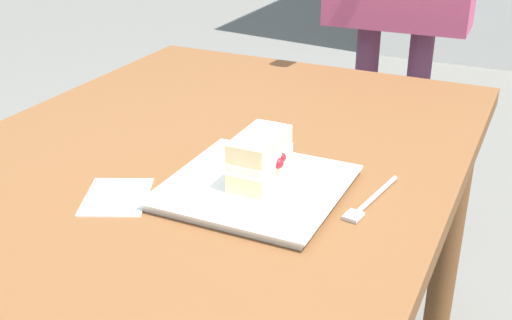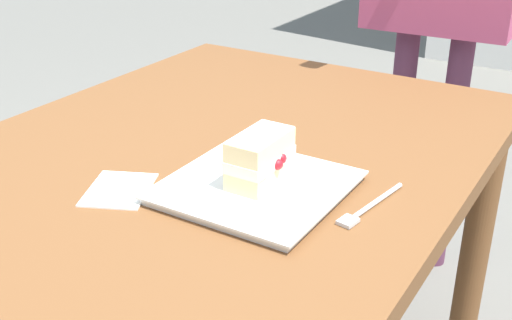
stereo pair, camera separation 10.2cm
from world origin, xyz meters
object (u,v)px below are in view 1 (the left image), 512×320
paper_napkin (116,197)px  dessert_fork (370,201)px  dessert_plate (256,188)px  cake_slice (260,158)px  patio_table (140,250)px

paper_napkin → dessert_fork: bearing=112.9°
paper_napkin → dessert_plate: bearing=120.7°
cake_slice → patio_table: bearing=-52.7°
dessert_fork → paper_napkin: (0.16, -0.37, -0.00)m
patio_table → dessert_plate: dessert_plate is taller
cake_slice → paper_napkin: bearing=-57.7°
dessert_fork → paper_napkin: 0.40m
cake_slice → dessert_fork: cake_slice is taller
dessert_fork → paper_napkin: bearing=-67.1°
dessert_plate → dessert_fork: bearing=103.4°
patio_table → dessert_fork: size_ratio=9.75×
cake_slice → dessert_fork: bearing=100.8°
cake_slice → dessert_plate: bearing=-15.5°
cake_slice → paper_napkin: cake_slice is taller
patio_table → paper_napkin: 0.10m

